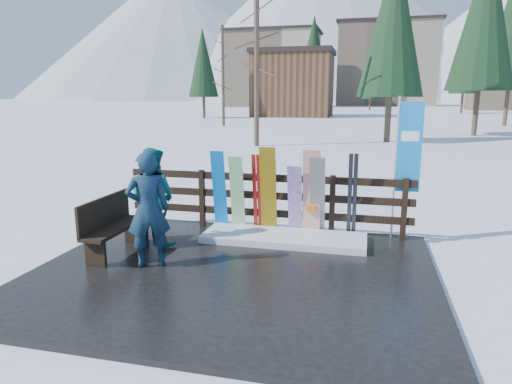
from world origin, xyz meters
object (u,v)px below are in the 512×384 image
(snowboard_3, at_px, (295,201))
(bench, at_px, (111,224))
(snowboard_0, at_px, (219,191))
(snowboard_5, at_px, (311,194))
(rental_flag, at_px, (406,153))
(snowboard_1, at_px, (237,194))
(person_front, at_px, (148,210))
(person_back, at_px, (153,197))
(snowboard_4, at_px, (317,197))
(snowboard_2, at_px, (268,191))

(snowboard_3, bearing_deg, bench, -148.39)
(bench, relative_size, snowboard_0, 0.93)
(snowboard_5, height_order, rental_flag, rental_flag)
(snowboard_1, xyz_separation_m, rental_flag, (3.07, 0.27, 0.86))
(person_front, xyz_separation_m, person_back, (-0.40, 0.98, -0.03))
(snowboard_1, xyz_separation_m, person_back, (-1.22, -1.11, 0.12))
(person_front, bearing_deg, bench, -51.47)
(bench, height_order, snowboard_4, snowboard_4)
(snowboard_2, bearing_deg, person_front, -124.29)
(snowboard_0, height_order, rental_flag, rental_flag)
(bench, distance_m, snowboard_2, 2.89)
(snowboard_4, distance_m, person_back, 2.97)
(snowboard_3, xyz_separation_m, person_back, (-2.34, -1.11, 0.19))
(snowboard_5, bearing_deg, bench, -150.97)
(snowboard_0, distance_m, person_back, 1.40)
(snowboard_2, relative_size, snowboard_5, 1.01)
(snowboard_1, xyz_separation_m, snowboard_2, (0.61, 0.00, 0.10))
(snowboard_2, distance_m, person_front, 2.53)
(snowboard_2, bearing_deg, snowboard_3, 0.00)
(rental_flag, bearing_deg, snowboard_1, -174.97)
(snowboard_0, relative_size, person_back, 0.93)
(bench, bearing_deg, rental_flag, 22.80)
(snowboard_1, bearing_deg, snowboard_4, -0.00)
(rental_flag, bearing_deg, snowboard_2, -173.73)
(snowboard_0, distance_m, snowboard_1, 0.36)
(bench, relative_size, snowboard_2, 0.88)
(snowboard_4, bearing_deg, person_back, -158.05)
(bench, xyz_separation_m, person_back, (0.47, 0.62, 0.35))
(snowboard_2, relative_size, snowboard_3, 1.22)
(snowboard_5, bearing_deg, person_back, -157.22)
(snowboard_1, height_order, snowboard_4, snowboard_4)
(snowboard_2, xyz_separation_m, snowboard_5, (0.82, 0.00, -0.01))
(snowboard_2, height_order, snowboard_5, snowboard_2)
(bench, relative_size, person_front, 0.84)
(snowboard_1, height_order, snowboard_3, snowboard_1)
(snowboard_3, relative_size, person_front, 0.78)
(person_back, bearing_deg, snowboard_1, -124.16)
(snowboard_4, bearing_deg, snowboard_3, 180.00)
(snowboard_2, height_order, rental_flag, rental_flag)
(snowboard_3, height_order, snowboard_5, snowboard_5)
(snowboard_0, height_order, snowboard_5, snowboard_5)
(snowboard_3, relative_size, rental_flag, 0.54)
(snowboard_2, distance_m, snowboard_5, 0.82)
(snowboard_1, xyz_separation_m, snowboard_5, (1.43, 0.00, 0.08))
(snowboard_0, xyz_separation_m, snowboard_2, (0.97, -0.00, 0.05))
(rental_flag, bearing_deg, person_front, -148.71)
(person_front, distance_m, person_back, 1.06)
(snowboard_2, bearing_deg, snowboard_1, 180.00)
(snowboard_0, relative_size, rental_flag, 0.62)
(bench, relative_size, snowboard_4, 0.95)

